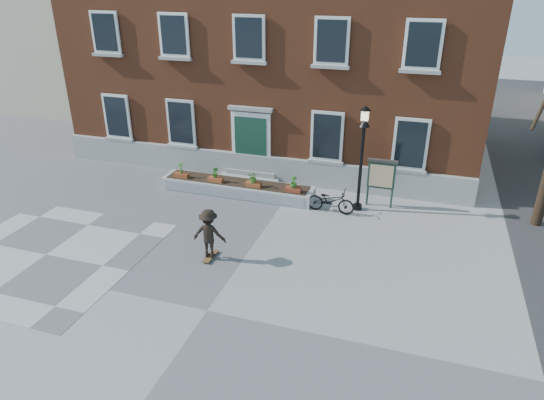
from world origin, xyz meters
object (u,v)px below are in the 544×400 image
(notice_board, at_px, (381,175))
(skateboarder, at_px, (209,234))
(bicycle, at_px, (331,201))
(lamp_post, at_px, (363,145))

(notice_board, relative_size, skateboarder, 1.13)
(bicycle, relative_size, skateboarder, 1.07)
(notice_board, height_order, skateboarder, notice_board)
(notice_board, bearing_deg, lamp_post, -144.71)
(lamp_post, distance_m, notice_board, 1.55)
(skateboarder, bearing_deg, bicycle, 56.10)
(bicycle, height_order, lamp_post, lamp_post)
(bicycle, height_order, skateboarder, skateboarder)
(notice_board, bearing_deg, skateboarder, -130.26)
(lamp_post, bearing_deg, skateboarder, -128.21)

